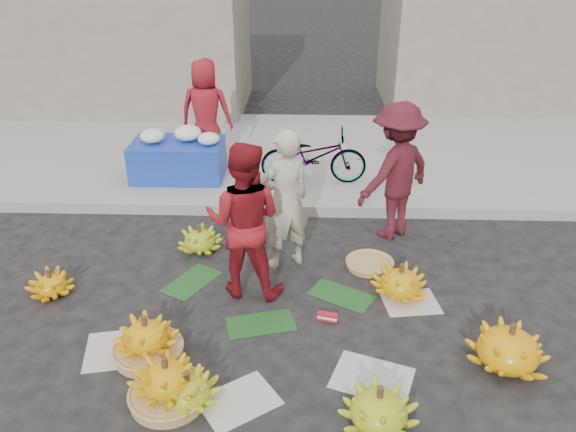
{
  "coord_description": "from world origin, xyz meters",
  "views": [
    {
      "loc": [
        0.31,
        -4.53,
        3.38
      ],
      "look_at": [
        0.13,
        0.73,
        0.7
      ],
      "focal_mm": 35.0,
      "sensor_mm": 36.0,
      "label": 1
    }
  ],
  "objects_px": {
    "banana_bunch_4": "(509,347)",
    "flower_table": "(179,157)",
    "vendor_cream": "(285,200)",
    "bicycle": "(314,156)",
    "banana_bunch_0": "(147,339)"
  },
  "relations": [
    {
      "from": "vendor_cream",
      "to": "flower_table",
      "type": "relative_size",
      "value": 1.22
    },
    {
      "from": "banana_bunch_4",
      "to": "flower_table",
      "type": "bearing_deg",
      "value": 133.56
    },
    {
      "from": "vendor_cream",
      "to": "banana_bunch_4",
      "type": "bearing_deg",
      "value": 112.04
    },
    {
      "from": "banana_bunch_0",
      "to": "banana_bunch_4",
      "type": "bearing_deg",
      "value": -0.46
    },
    {
      "from": "banana_bunch_4",
      "to": "flower_table",
      "type": "distance_m",
      "value": 5.26
    },
    {
      "from": "banana_bunch_4",
      "to": "vendor_cream",
      "type": "relative_size",
      "value": 0.55
    },
    {
      "from": "flower_table",
      "to": "vendor_cream",
      "type": "bearing_deg",
      "value": -53.28
    },
    {
      "from": "banana_bunch_0",
      "to": "bicycle",
      "type": "bearing_deg",
      "value": 67.92
    },
    {
      "from": "flower_table",
      "to": "banana_bunch_0",
      "type": "bearing_deg",
      "value": -82.68
    },
    {
      "from": "banana_bunch_0",
      "to": "flower_table",
      "type": "bearing_deg",
      "value": 97.34
    },
    {
      "from": "bicycle",
      "to": "banana_bunch_0",
      "type": "bearing_deg",
      "value": 156.59
    },
    {
      "from": "banana_bunch_0",
      "to": "vendor_cream",
      "type": "relative_size",
      "value": 0.38
    },
    {
      "from": "banana_bunch_0",
      "to": "vendor_cream",
      "type": "xyz_separation_m",
      "value": [
        1.15,
        1.59,
        0.62
      ]
    },
    {
      "from": "banana_bunch_0",
      "to": "vendor_cream",
      "type": "distance_m",
      "value": 2.06
    },
    {
      "from": "banana_bunch_0",
      "to": "banana_bunch_4",
      "type": "relative_size",
      "value": 0.68
    }
  ]
}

